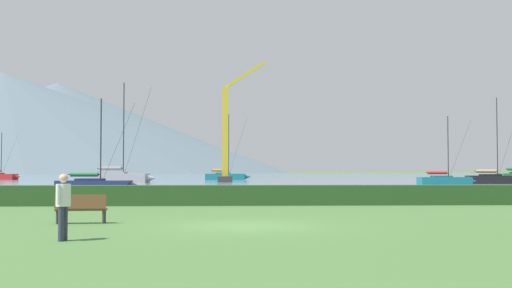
% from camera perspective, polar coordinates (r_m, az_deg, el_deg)
% --- Properties ---
extents(ground_plane, '(1000.00, 1000.00, 0.00)m').
position_cam_1_polar(ground_plane, '(19.28, -1.00, -7.61)').
color(ground_plane, '#477038').
extents(harbor_water, '(320.00, 246.00, 0.00)m').
position_cam_1_polar(harbor_water, '(156.20, -2.36, -3.01)').
color(harbor_water, slate).
rests_on(harbor_water, ground_plane).
extents(hedge_line, '(80.00, 1.20, 0.98)m').
position_cam_1_polar(hedge_line, '(30.22, -1.56, -4.78)').
color(hedge_line, '#284C23').
rests_on(hedge_line, ground_plane).
extents(sailboat_slip_2, '(6.63, 2.14, 7.71)m').
position_cam_1_polar(sailboat_slip_2, '(71.38, 17.16, -3.24)').
color(sailboat_slip_2, '#19707A').
rests_on(sailboat_slip_2, harbor_water).
extents(sailboat_slip_6, '(7.36, 2.61, 10.57)m').
position_cam_1_polar(sailboat_slip_6, '(80.55, 21.26, -3.02)').
color(sailboat_slip_6, black).
rests_on(sailboat_slip_6, harbor_water).
extents(sailboat_slip_7, '(9.09, 3.55, 13.08)m').
position_cam_1_polar(sailboat_slip_7, '(81.64, -12.60, -3.01)').
color(sailboat_slip_7, '#9E9EA3').
rests_on(sailboat_slip_7, harbor_water).
extents(sailboat_slip_10, '(7.63, 2.57, 10.94)m').
position_cam_1_polar(sailboat_slip_10, '(102.15, -2.82, -2.99)').
color(sailboat_slip_10, '#19707A').
rests_on(sailboat_slip_10, harbor_water).
extents(sailboat_slip_11, '(6.57, 2.24, 7.31)m').
position_cam_1_polar(sailboat_slip_11, '(49.39, -14.71, -3.71)').
color(sailboat_slip_11, navy).
rests_on(sailboat_slip_11, harbor_water).
extents(park_bench_under_tree, '(1.65, 0.59, 0.95)m').
position_cam_1_polar(park_bench_under_tree, '(20.78, -15.96, -5.67)').
color(park_bench_under_tree, brown).
rests_on(park_bench_under_tree, ground_plane).
extents(person_seated_viewer, '(0.36, 0.55, 1.65)m').
position_cam_1_polar(person_seated_viewer, '(15.91, -17.48, -5.10)').
color(person_seated_viewer, '#2D3347').
rests_on(person_seated_viewer, ground_plane).
extents(dock_crane, '(6.65, 2.00, 16.70)m').
position_cam_1_polar(dock_crane, '(84.20, -2.76, 0.33)').
color(dock_crane, '#333338').
rests_on(dock_crane, ground_plane).
extents(distant_hill_central_peak, '(316.48, 316.48, 55.13)m').
position_cam_1_polar(distant_hill_central_peak, '(364.02, -22.54, 1.88)').
color(distant_hill_central_peak, slate).
rests_on(distant_hill_central_peak, ground_plane).
extents(distant_hill_east_ridge, '(296.71, 296.71, 59.45)m').
position_cam_1_polar(distant_hill_east_ridge, '(428.28, -17.97, 1.49)').
color(distant_hill_east_ridge, slate).
rests_on(distant_hill_east_ridge, ground_plane).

